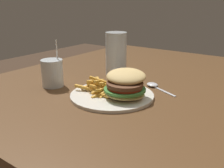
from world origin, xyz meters
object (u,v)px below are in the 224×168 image
(meal_plate_near, at_px, (119,89))
(beer_glass, at_px, (116,55))
(juice_glass, at_px, (52,74))
(spoon, at_px, (154,85))

(meal_plate_near, height_order, beer_glass, beer_glass)
(meal_plate_near, relative_size, juice_glass, 1.62)
(juice_glass, bearing_deg, spoon, 34.34)
(juice_glass, distance_m, spoon, 0.38)
(meal_plate_near, height_order, spoon, meal_plate_near)
(beer_glass, height_order, juice_glass, beer_glass)
(beer_glass, bearing_deg, spoon, -13.82)
(beer_glass, height_order, spoon, beer_glass)
(meal_plate_near, relative_size, beer_glass, 1.54)
(spoon, bearing_deg, juice_glass, 59.67)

